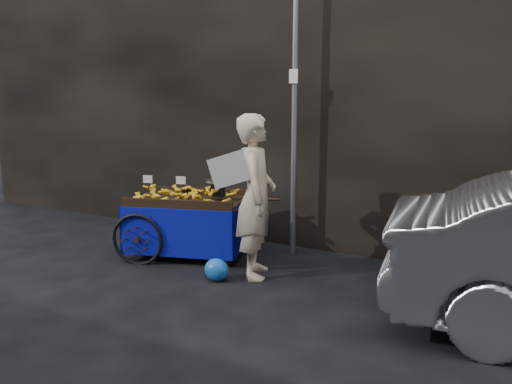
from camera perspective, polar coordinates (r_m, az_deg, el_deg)
The scene contains 6 objects.
ground at distance 6.08m, azimuth -3.65°, elevation -9.76°, with size 80.00×80.00×0.00m, color black.
building_wall at distance 7.87m, azimuth 9.19°, elevation 13.31°, with size 13.50×2.00×5.00m.
street_pole at distance 6.70m, azimuth 4.45°, elevation 9.67°, with size 0.12×0.10×4.00m.
banana_cart at distance 6.82m, azimuth -8.23°, elevation -1.49°, with size 2.25×1.50×1.13m.
vendor at distance 5.90m, azimuth -0.02°, elevation -0.50°, with size 0.88×0.84×1.95m.
plastic_bag at distance 5.95m, azimuth -4.53°, elevation -8.84°, with size 0.30×0.24×0.27m, color blue.
Camera 1 is at (3.09, -4.79, 2.12)m, focal length 35.00 mm.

